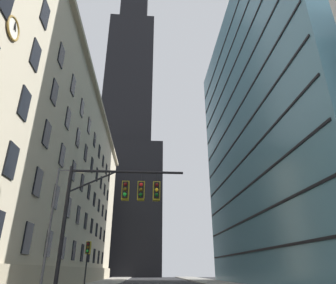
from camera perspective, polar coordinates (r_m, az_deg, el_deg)
station_building at (r=44.76m, az=-26.18°, el=-5.21°), size 17.07×71.00×28.48m
dark_skyscraper at (r=113.53m, az=-7.77°, el=5.74°), size 25.59×25.59×197.32m
glass_office_midrise at (r=48.97m, az=22.20°, el=3.20°), size 16.08×42.96×45.12m
traffic_signal_mast at (r=16.43m, az=-9.54°, el=-11.42°), size 6.47×0.63×7.05m
traffic_light_far_left at (r=27.80m, az=-15.38°, el=-19.80°), size 0.40×0.63×4.01m
street_lamppost at (r=22.81m, az=-21.23°, el=-13.60°), size 2.05×0.32×8.77m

